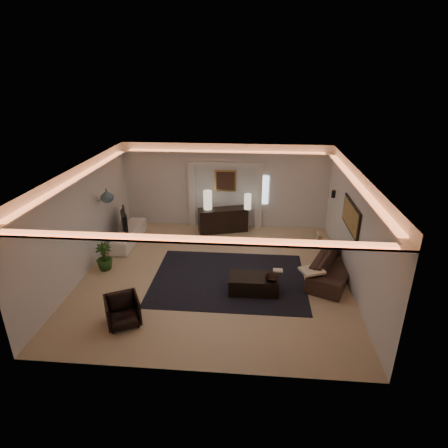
# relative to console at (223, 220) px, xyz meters

# --- Properties ---
(floor) EXTENTS (7.00, 7.00, 0.00)m
(floor) POSITION_rel_console_xyz_m (0.04, -2.96, -0.40)
(floor) COLOR tan
(floor) RESTS_ON ground
(ceiling) EXTENTS (7.00, 7.00, 0.00)m
(ceiling) POSITION_rel_console_xyz_m (0.04, -2.96, 2.50)
(ceiling) COLOR white
(ceiling) RESTS_ON ground
(wall_back) EXTENTS (7.00, 0.00, 7.00)m
(wall_back) POSITION_rel_console_xyz_m (0.04, 0.54, 1.05)
(wall_back) COLOR silver
(wall_back) RESTS_ON ground
(wall_front) EXTENTS (7.00, 0.00, 7.00)m
(wall_front) POSITION_rel_console_xyz_m (0.04, -6.46, 1.05)
(wall_front) COLOR silver
(wall_front) RESTS_ON ground
(wall_left) EXTENTS (0.00, 7.00, 7.00)m
(wall_left) POSITION_rel_console_xyz_m (-3.46, -2.96, 1.05)
(wall_left) COLOR silver
(wall_left) RESTS_ON ground
(wall_right) EXTENTS (0.00, 7.00, 7.00)m
(wall_right) POSITION_rel_console_xyz_m (3.54, -2.96, 1.05)
(wall_right) COLOR silver
(wall_right) RESTS_ON ground
(cove_soffit) EXTENTS (7.00, 7.00, 0.04)m
(cove_soffit) POSITION_rel_console_xyz_m (0.04, -2.96, 2.22)
(cove_soffit) COLOR silver
(cove_soffit) RESTS_ON ceiling
(daylight_slit) EXTENTS (0.25, 0.03, 1.00)m
(daylight_slit) POSITION_rel_console_xyz_m (1.39, 0.52, 0.95)
(daylight_slit) COLOR white
(daylight_slit) RESTS_ON wall_back
(area_rug) EXTENTS (4.00, 3.00, 0.01)m
(area_rug) POSITION_rel_console_xyz_m (0.44, -3.16, -0.39)
(area_rug) COLOR black
(area_rug) RESTS_ON ground
(pilaster_left) EXTENTS (0.22, 0.20, 2.20)m
(pilaster_left) POSITION_rel_console_xyz_m (-1.11, 0.44, 0.70)
(pilaster_left) COLOR silver
(pilaster_left) RESTS_ON ground
(pilaster_right) EXTENTS (0.22, 0.20, 2.20)m
(pilaster_right) POSITION_rel_console_xyz_m (1.19, 0.44, 0.70)
(pilaster_right) COLOR silver
(pilaster_right) RESTS_ON ground
(alcove_header) EXTENTS (2.52, 0.20, 0.12)m
(alcove_header) POSITION_rel_console_xyz_m (0.04, 0.44, 1.85)
(alcove_header) COLOR silver
(alcove_header) RESTS_ON wall_back
(painting_frame) EXTENTS (0.74, 0.04, 0.74)m
(painting_frame) POSITION_rel_console_xyz_m (0.04, 0.51, 1.25)
(painting_frame) COLOR tan
(painting_frame) RESTS_ON wall_back
(painting_canvas) EXTENTS (0.62, 0.02, 0.62)m
(painting_canvas) POSITION_rel_console_xyz_m (0.04, 0.48, 1.25)
(painting_canvas) COLOR #4C2D1E
(painting_canvas) RESTS_ON wall_back
(art_panel_frame) EXTENTS (0.04, 1.64, 0.74)m
(art_panel_frame) POSITION_rel_console_xyz_m (3.51, -2.66, 1.30)
(art_panel_frame) COLOR black
(art_panel_frame) RESTS_ON wall_right
(art_panel_gold) EXTENTS (0.02, 1.50, 0.62)m
(art_panel_gold) POSITION_rel_console_xyz_m (3.48, -2.66, 1.30)
(art_panel_gold) COLOR tan
(art_panel_gold) RESTS_ON wall_right
(wall_sconce) EXTENTS (0.12, 0.12, 0.22)m
(wall_sconce) POSITION_rel_console_xyz_m (3.42, -0.76, 1.28)
(wall_sconce) COLOR black
(wall_sconce) RESTS_ON wall_right
(wall_niche) EXTENTS (0.10, 0.55, 0.04)m
(wall_niche) POSITION_rel_console_xyz_m (-3.40, -1.56, 1.25)
(wall_niche) COLOR silver
(wall_niche) RESTS_ON wall_left
(console) EXTENTS (1.73, 0.96, 0.82)m
(console) POSITION_rel_console_xyz_m (0.00, 0.00, 0.00)
(console) COLOR black
(console) RESTS_ON ground
(lamp_left) EXTENTS (0.36, 0.36, 0.63)m
(lamp_left) POSITION_rel_console_xyz_m (-0.51, -0.05, 0.69)
(lamp_left) COLOR #F9E6C4
(lamp_left) RESTS_ON console
(lamp_right) EXTENTS (0.25, 0.25, 0.52)m
(lamp_right) POSITION_rel_console_xyz_m (0.82, 0.07, 0.69)
(lamp_right) COLOR #FBEFC9
(lamp_right) RESTS_ON console
(media_ledge) EXTENTS (0.55, 2.13, 0.40)m
(media_ledge) POSITION_rel_console_xyz_m (-2.92, -1.15, -0.18)
(media_ledge) COLOR white
(media_ledge) RESTS_ON ground
(tv) EXTENTS (1.09, 0.59, 0.65)m
(tv) POSITION_rel_console_xyz_m (-3.11, -1.17, 0.37)
(tv) COLOR black
(tv) RESTS_ON media_ledge
(figurine) EXTENTS (0.18, 0.18, 0.41)m
(figurine) POSITION_rel_console_xyz_m (-3.11, -0.90, 0.24)
(figurine) COLOR #432E1B
(figurine) RESTS_ON media_ledge
(ginger_jar) EXTENTS (0.49, 0.49, 0.39)m
(ginger_jar) POSITION_rel_console_xyz_m (-3.11, -2.03, 1.46)
(ginger_jar) COLOR #3F5158
(ginger_jar) RESTS_ON wall_niche
(plant) EXTENTS (0.57, 0.57, 0.77)m
(plant) POSITION_rel_console_xyz_m (-3.03, -2.92, -0.02)
(plant) COLOR #244617
(plant) RESTS_ON ground
(sofa) EXTENTS (2.39, 1.70, 0.65)m
(sofa) POSITION_rel_console_xyz_m (3.19, -2.85, -0.07)
(sofa) COLOR #2E2117
(sofa) RESTS_ON ground
(throw_blanket) EXTENTS (0.68, 0.63, 0.06)m
(throw_blanket) POSITION_rel_console_xyz_m (2.52, -3.48, 0.15)
(throw_blanket) COLOR #FCE7CB
(throw_blanket) RESTS_ON sofa
(throw_pillow) EXTENTS (0.13, 0.36, 0.36)m
(throw_pillow) POSITION_rel_console_xyz_m (2.96, -1.56, 0.15)
(throw_pillow) COLOR tan
(throw_pillow) RESTS_ON sofa
(coffee_table) EXTENTS (1.22, 0.68, 0.45)m
(coffee_table) POSITION_rel_console_xyz_m (1.09, -3.69, -0.20)
(coffee_table) COLOR black
(coffee_table) RESTS_ON ground
(bowl) EXTENTS (0.40, 0.40, 0.08)m
(bowl) POSITION_rel_console_xyz_m (1.53, -3.80, 0.05)
(bowl) COLOR black
(bowl) RESTS_ON coffee_table
(magazine) EXTENTS (0.25, 0.18, 0.03)m
(magazine) POSITION_rel_console_xyz_m (1.70, -3.36, 0.02)
(magazine) COLOR beige
(magazine) RESTS_ON coffee_table
(armchair) EXTENTS (0.94, 0.95, 0.65)m
(armchair) POSITION_rel_console_xyz_m (-1.72, -5.21, -0.08)
(armchair) COLOR black
(armchair) RESTS_ON ground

